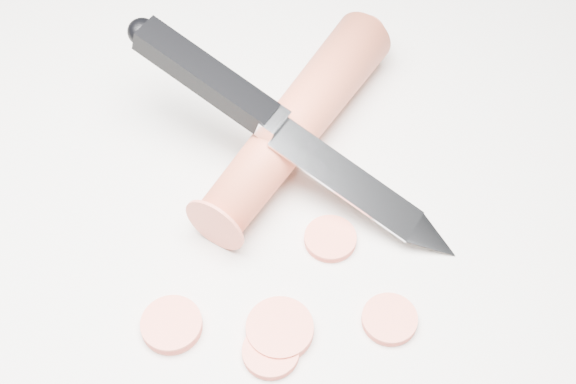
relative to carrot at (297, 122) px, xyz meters
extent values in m
plane|color=silver|center=(-0.04, -0.07, -0.02)|extent=(2.40, 2.40, 0.00)
cylinder|color=#D85234|center=(0.00, 0.00, 0.00)|extent=(0.16, 0.15, 0.03)
cylinder|color=#F0674D|center=(-0.06, -0.14, -0.02)|extent=(0.03, 0.03, 0.01)
cylinder|color=#F0674D|center=(-0.10, -0.11, -0.02)|extent=(0.03, 0.03, 0.01)
cylinder|color=#F0674D|center=(-0.05, -0.13, -0.02)|extent=(0.04, 0.04, 0.01)
cylinder|color=#F0674D|center=(0.00, -0.08, -0.02)|extent=(0.03, 0.03, 0.01)
cylinder|color=#F0674D|center=(0.01, -0.14, -0.02)|extent=(0.03, 0.03, 0.01)
camera|label=1|loc=(-0.10, -0.32, 0.39)|focal=50.00mm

